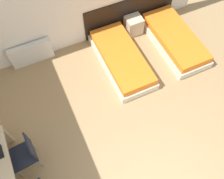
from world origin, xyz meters
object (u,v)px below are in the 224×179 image
(bed_near_door, at_px, (174,40))
(nightstand, at_px, (134,25))
(chair_near_laptop, at_px, (25,153))
(bed_near_window, at_px, (122,59))

(bed_near_door, distance_m, nightstand, 1.06)
(nightstand, height_order, chair_near_laptop, chair_near_laptop)
(chair_near_laptop, bearing_deg, bed_near_window, 23.58)
(bed_near_door, xyz_separation_m, chair_near_laptop, (-3.91, -1.34, 0.32))
(bed_near_window, distance_m, chair_near_laptop, 2.85)
(nightstand, bearing_deg, bed_near_window, -131.79)
(bed_near_window, height_order, bed_near_door, same)
(bed_near_window, height_order, nightstand, nightstand)
(bed_near_door, relative_size, nightstand, 4.37)
(nightstand, xyz_separation_m, chair_near_laptop, (-3.21, -2.13, 0.27))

